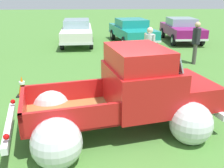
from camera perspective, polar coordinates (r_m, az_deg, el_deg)
name	(u,v)px	position (r m, az deg, el deg)	size (l,w,h in m)	color
ground_plane	(113,129)	(6.12, 0.32, -10.01)	(80.00, 80.00, 0.00)	#477A33
vintage_pickup_truck	(130,98)	(5.89, 3.97, -3.08)	(4.93, 3.54, 1.96)	black
show_car_0	(77,31)	(15.81, -7.78, 11.61)	(2.03, 4.75, 1.43)	black
show_car_1	(132,30)	(15.98, 4.44, 11.83)	(2.71, 4.67, 1.43)	black
show_car_2	(181,29)	(17.09, 15.11, 11.74)	(1.89, 4.21, 1.43)	black
spectator_0	(149,47)	(10.02, 8.25, 8.09)	(0.47, 0.48, 1.77)	navy
spectator_2	(196,40)	(11.78, 18.14, 9.24)	(0.41, 0.54, 1.82)	#4C4742
lane_cone_0	(22,86)	(8.31, -19.26, -0.45)	(0.36, 0.36, 0.63)	black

